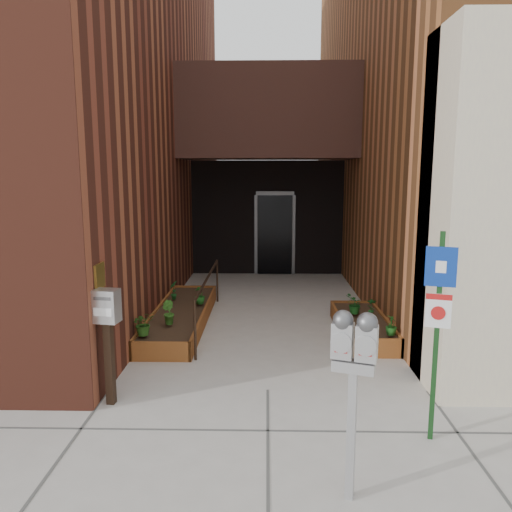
{
  "coord_description": "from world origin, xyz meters",
  "views": [
    {
      "loc": [
        -0.02,
        -5.9,
        2.72
      ],
      "look_at": [
        -0.18,
        1.8,
        1.41
      ],
      "focal_mm": 35.0,
      "sensor_mm": 36.0,
      "label": 1
    }
  ],
  "objects": [
    {
      "name": "ground",
      "position": [
        0.0,
        0.0,
        0.0
      ],
      "size": [
        80.0,
        80.0,
        0.0
      ],
      "primitive_type": "plane",
      "color": "#9E9991",
      "rests_on": "ground"
    },
    {
      "name": "architecture",
      "position": [
        -0.18,
        6.89,
        4.98
      ],
      "size": [
        20.0,
        14.6,
        10.0
      ],
      "color": "maroon",
      "rests_on": "ground"
    },
    {
      "name": "planter_left",
      "position": [
        -1.55,
        2.7,
        0.13
      ],
      "size": [
        0.9,
        3.6,
        0.3
      ],
      "color": "brown",
      "rests_on": "ground"
    },
    {
      "name": "planter_right",
      "position": [
        1.6,
        2.2,
        0.13
      ],
      "size": [
        0.8,
        2.2,
        0.3
      ],
      "color": "brown",
      "rests_on": "ground"
    },
    {
      "name": "handrail",
      "position": [
        -1.05,
        2.65,
        0.75
      ],
      "size": [
        0.04,
        3.34,
        0.9
      ],
      "color": "black",
      "rests_on": "ground"
    },
    {
      "name": "parking_meter",
      "position": [
        0.68,
        -2.08,
        1.26
      ],
      "size": [
        0.38,
        0.24,
        1.63
      ],
      "color": "#A5A5A8",
      "rests_on": "ground"
    },
    {
      "name": "sign_post",
      "position": [
        1.67,
        -1.12,
        1.32
      ],
      "size": [
        0.29,
        0.11,
        2.15
      ],
      "color": "#143916",
      "rests_on": "ground"
    },
    {
      "name": "payment_dropbox",
      "position": [
        -1.85,
        -0.4,
        1.0
      ],
      "size": [
        0.3,
        0.25,
        1.39
      ],
      "color": "black",
      "rests_on": "ground"
    },
    {
      "name": "shrub_left_a",
      "position": [
        -1.85,
        1.21,
        0.48
      ],
      "size": [
        0.46,
        0.46,
        0.36
      ],
      "primitive_type": "imported",
      "rotation": [
        0.0,
        0.0,
        0.64
      ],
      "color": "#275418",
      "rests_on": "planter_left"
    },
    {
      "name": "shrub_left_b",
      "position": [
        -1.59,
        1.77,
        0.49
      ],
      "size": [
        0.29,
        0.29,
        0.38
      ],
      "primitive_type": "imported",
      "rotation": [
        0.0,
        0.0,
        2.44
      ],
      "color": "#2C5F1B",
      "rests_on": "planter_left"
    },
    {
      "name": "shrub_left_c",
      "position": [
        -1.25,
        3.01,
        0.47
      ],
      "size": [
        0.27,
        0.27,
        0.34
      ],
      "primitive_type": "imported",
      "rotation": [
        0.0,
        0.0,
        4.0
      ],
      "color": "#194F16",
      "rests_on": "planter_left"
    },
    {
      "name": "shrub_left_d",
      "position": [
        -1.79,
        3.33,
        0.48
      ],
      "size": [
        0.24,
        0.24,
        0.36
      ],
      "primitive_type": "imported",
      "rotation": [
        0.0,
        0.0,
        5.0
      ],
      "color": "#164E1B",
      "rests_on": "planter_left"
    },
    {
      "name": "shrub_right_a",
      "position": [
        1.85,
        1.3,
        0.45
      ],
      "size": [
        0.18,
        0.18,
        0.3
      ],
      "primitive_type": "imported",
      "rotation": [
        0.0,
        0.0,
        1.63
      ],
      "color": "#1A5317",
      "rests_on": "planter_right"
    },
    {
      "name": "shrub_right_b",
      "position": [
        1.77,
        2.33,
        0.45
      ],
      "size": [
        0.19,
        0.19,
        0.3
      ],
      "primitive_type": "imported",
      "rotation": [
        0.0,
        0.0,
        2.91
      ],
      "color": "#18541D",
      "rests_on": "planter_right"
    },
    {
      "name": "shrub_right_c",
      "position": [
        1.5,
        2.41,
        0.47
      ],
      "size": [
        0.42,
        0.42,
        0.34
      ],
      "primitive_type": "imported",
      "rotation": [
        0.0,
        0.0,
        4.14
      ],
      "color": "#165019",
      "rests_on": "planter_right"
    }
  ]
}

